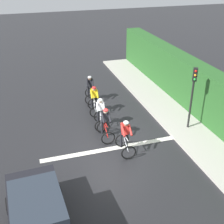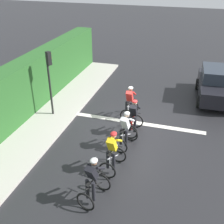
% 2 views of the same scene
% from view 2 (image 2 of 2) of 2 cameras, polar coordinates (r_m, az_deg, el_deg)
% --- Properties ---
extents(ground_plane, '(80.00, 80.00, 0.00)m').
position_cam_2_polar(ground_plane, '(13.56, 3.89, -2.73)').
color(ground_plane, black).
extents(sidewalk_kerb, '(2.80, 20.14, 0.12)m').
position_cam_2_polar(sidewalk_kerb, '(13.46, -16.35, -3.90)').
color(sidewalk_kerb, '#ADA89E').
rests_on(sidewalk_kerb, ground).
extents(stone_wall_low, '(0.44, 20.14, 0.69)m').
position_cam_2_polar(stone_wall_low, '(13.80, -19.68, -2.25)').
color(stone_wall_low, gray).
rests_on(stone_wall_low, ground).
extents(hedge_wall, '(1.10, 20.14, 2.72)m').
position_cam_2_polar(hedge_wall, '(13.51, -21.41, 1.65)').
color(hedge_wall, '#265623').
rests_on(hedge_wall, ground).
extents(road_marking_stop_line, '(7.00, 0.30, 0.01)m').
position_cam_2_polar(road_marking_stop_line, '(13.81, 4.19, -2.08)').
color(road_marking_stop_line, silver).
rests_on(road_marking_stop_line, ground).
extents(cyclist_lead, '(0.90, 1.20, 1.66)m').
position_cam_2_polar(cyclist_lead, '(9.22, -3.88, -14.05)').
color(cyclist_lead, black).
rests_on(cyclist_lead, ground).
extents(cyclist_second, '(0.81, 1.16, 1.66)m').
position_cam_2_polar(cyclist_second, '(10.36, 0.12, -8.41)').
color(cyclist_second, black).
rests_on(cyclist_second, ground).
extents(cyclist_mid, '(0.89, 1.20, 1.66)m').
position_cam_2_polar(cyclist_mid, '(11.62, 2.77, -3.90)').
color(cyclist_mid, black).
rests_on(cyclist_mid, ground).
extents(cyclist_fourth, '(0.73, 1.11, 1.66)m').
position_cam_2_polar(cyclist_fourth, '(12.57, 4.42, -1.25)').
color(cyclist_fourth, black).
rests_on(cyclist_fourth, ground).
extents(cyclist_trailing, '(0.73, 1.11, 1.66)m').
position_cam_2_polar(cyclist_trailing, '(13.86, 3.64, 1.80)').
color(cyclist_trailing, black).
rests_on(cyclist_trailing, ground).
extents(car_black, '(2.04, 4.18, 1.76)m').
position_cam_2_polar(car_black, '(16.86, 20.29, 5.34)').
color(car_black, black).
rests_on(car_black, ground).
extents(traffic_light_near_crossing, '(0.27, 0.29, 3.34)m').
position_cam_2_polar(traffic_light_near_crossing, '(13.77, -12.61, 7.46)').
color(traffic_light_near_crossing, black).
rests_on(traffic_light_near_crossing, ground).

